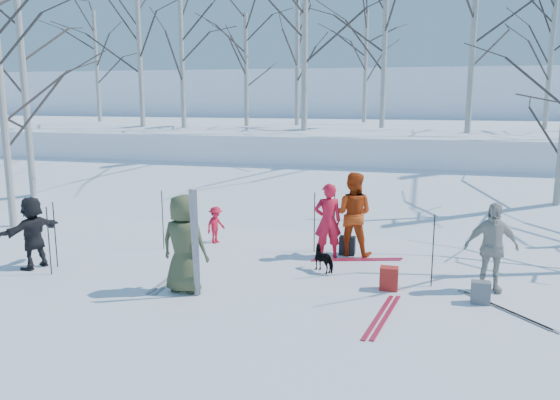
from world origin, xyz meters
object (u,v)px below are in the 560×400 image
(skier_olive_center, at_px, (184,244))
(backpack_red, at_px, (389,278))
(dog, at_px, (325,259))
(backpack_grey, at_px, (481,292))
(backpack_dark, at_px, (347,246))
(skier_red_north, at_px, (328,221))
(skier_grey_west, at_px, (33,232))
(skier_cream_east, at_px, (491,247))
(skier_red_seated, at_px, (216,225))
(skier_redor_behind, at_px, (353,214))

(skier_olive_center, xyz_separation_m, backpack_red, (3.49, 0.98, -0.66))
(skier_olive_center, distance_m, dog, 2.87)
(backpack_grey, bearing_deg, backpack_dark, 137.77)
(skier_red_north, relative_size, skier_grey_west, 1.10)
(backpack_dark, bearing_deg, skier_cream_east, -30.85)
(skier_cream_east, height_order, backpack_red, skier_cream_east)
(skier_grey_west, bearing_deg, backpack_grey, 106.73)
(backpack_dark, bearing_deg, dog, -102.41)
(skier_cream_east, height_order, dog, skier_cream_east)
(skier_red_seated, bearing_deg, skier_redor_behind, -72.53)
(dog, bearing_deg, skier_redor_behind, -158.72)
(skier_red_seated, xyz_separation_m, skier_grey_west, (-2.84, -2.70, 0.30))
(skier_olive_center, relative_size, skier_redor_behind, 0.96)
(skier_redor_behind, bearing_deg, backpack_dark, 21.05)
(skier_cream_east, distance_m, backpack_red, 1.86)
(dog, distance_m, backpack_grey, 3.00)
(skier_red_seated, bearing_deg, skier_grey_west, 153.83)
(skier_cream_east, bearing_deg, skier_red_seated, 149.58)
(skier_red_north, distance_m, skier_grey_west, 5.99)
(skier_redor_behind, relative_size, skier_cream_east, 1.13)
(dog, bearing_deg, backpack_dark, -155.06)
(skier_red_seated, xyz_separation_m, backpack_grey, (5.66, -2.49, -0.24))
(skier_olive_center, distance_m, skier_cream_east, 5.39)
(dog, bearing_deg, skier_cream_east, 120.38)
(backpack_dark, bearing_deg, backpack_grey, -42.23)
(backpack_red, xyz_separation_m, backpack_dark, (-1.01, 2.02, -0.01))
(skier_grey_west, distance_m, dog, 5.84)
(skier_red_seated, height_order, backpack_dark, skier_red_seated)
(backpack_red, distance_m, backpack_grey, 1.55)
(skier_redor_behind, xyz_separation_m, backpack_dark, (-0.09, -0.03, -0.71))
(skier_red_north, bearing_deg, dog, 74.79)
(skier_cream_east, bearing_deg, skier_red_north, 144.28)
(skier_redor_behind, height_order, skier_grey_west, skier_redor_behind)
(skier_cream_east, height_order, skier_grey_west, skier_cream_east)
(skier_olive_center, height_order, dog, skier_olive_center)
(skier_grey_west, bearing_deg, backpack_dark, 128.15)
(skier_grey_west, relative_size, backpack_red, 3.48)
(skier_red_seated, distance_m, dog, 3.20)
(skier_olive_center, bearing_deg, dog, -137.98)
(dog, bearing_deg, skier_grey_west, -40.28)
(skier_redor_behind, xyz_separation_m, backpack_grey, (2.44, -2.33, -0.72))
(skier_grey_west, bearing_deg, skier_redor_behind, 128.05)
(skier_grey_west, height_order, backpack_dark, skier_grey_west)
(backpack_grey, bearing_deg, skier_redor_behind, 136.35)
(skier_grey_west, xyz_separation_m, dog, (5.69, 1.25, -0.48))
(backpack_red, bearing_deg, skier_red_north, 129.65)
(skier_redor_behind, distance_m, skier_cream_east, 3.12)
(skier_red_seated, relative_size, dog, 1.45)
(skier_red_north, bearing_deg, backpack_dark, -159.76)
(skier_olive_center, bearing_deg, skier_redor_behind, -126.61)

